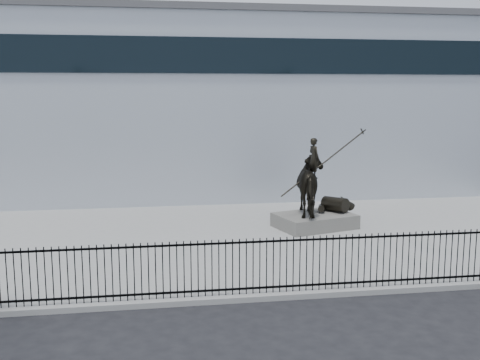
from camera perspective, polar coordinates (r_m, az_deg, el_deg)
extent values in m
plane|color=black|center=(13.95, 1.61, -13.84)|extent=(120.00, 120.00, 0.00)
cube|color=gray|center=(20.49, -2.02, -6.10)|extent=(30.00, 12.00, 0.15)
cube|color=#B2BAC2|center=(32.73, -4.87, 7.39)|extent=(44.00, 14.00, 9.00)
cube|color=black|center=(14.99, 0.72, -10.95)|extent=(22.00, 0.05, 0.05)
cube|color=black|center=(14.61, 0.73, -6.34)|extent=(22.00, 0.05, 0.05)
cube|color=black|center=(14.79, 0.72, -8.77)|extent=(22.00, 0.03, 1.50)
cube|color=#595752|center=(22.10, 7.59, -4.13)|extent=(3.32, 2.71, 0.54)
imported|color=black|center=(21.82, 7.67, -0.51)|extent=(2.51, 2.74, 2.29)
imported|color=black|center=(21.63, 7.53, 2.22)|extent=(0.52, 0.65, 1.55)
cylinder|color=black|center=(21.88, 8.41, 1.65)|extent=(3.55, 1.10, 2.33)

